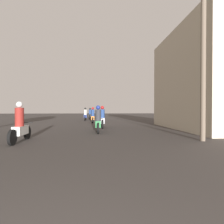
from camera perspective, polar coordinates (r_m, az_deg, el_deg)
name	(u,v)px	position (r m, az deg, el deg)	size (l,w,h in m)	color
motorcycle_white	(20,126)	(7.71, -27.81, -4.08)	(0.60, 1.92, 1.58)	black
motorcycle_green	(98,122)	(9.81, -4.57, -3.12)	(0.60, 1.84, 1.51)	black
motorcycle_silver	(102,119)	(12.27, -3.19, -2.29)	(0.60, 1.93, 1.53)	black
motorcycle_orange	(93,116)	(17.13, -6.27, -1.47)	(0.60, 2.03, 1.52)	black
motorcycle_blue	(85,115)	(20.89, -8.70, -1.06)	(0.60, 2.05, 1.52)	black
motorcycle_black	(90,115)	(23.72, -7.21, -0.86)	(0.60, 2.15, 1.52)	black
building_right_near	(203,80)	(13.26, 27.50, 9.26)	(4.03, 7.72, 6.50)	beige
utility_pole_near	(203,54)	(8.29, 27.64, 16.48)	(1.60, 0.20, 6.73)	#6B5B4C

